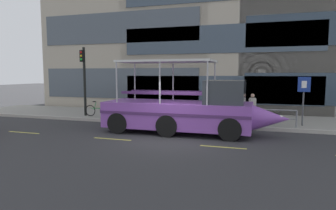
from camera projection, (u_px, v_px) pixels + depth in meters
name	position (u px, v px, depth m)	size (l,w,h in m)	color
ground_plane	(171.00, 138.00, 13.02)	(120.00, 120.00, 0.00)	#333335
sidewalk	(197.00, 118.00, 18.32)	(32.00, 4.80, 0.18)	gray
curb_edge	(187.00, 125.00, 15.96)	(32.00, 0.18, 0.18)	#B2ADA3
lane_centreline	(164.00, 143.00, 12.17)	(25.80, 0.12, 0.01)	#DBD64C
curb_guardrail	(192.00, 112.00, 16.16)	(10.70, 0.09, 0.88)	gray
traffic_light_pole	(84.00, 75.00, 18.58)	(0.24, 0.46, 4.32)	black
parking_sign	(304.00, 93.00, 14.98)	(0.60, 0.12, 2.51)	#4C4F54
leaned_bicycle	(98.00, 110.00, 18.44)	(1.74, 0.46, 0.96)	black
duck_tour_boat	(187.00, 110.00, 14.06)	(8.74, 2.48, 3.49)	purple
pedestrian_near_bow	(252.00, 105.00, 16.56)	(0.41, 0.29, 1.56)	black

